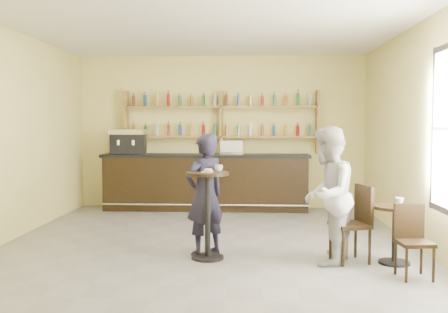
{
  "coord_description": "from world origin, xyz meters",
  "views": [
    {
      "loc": [
        0.62,
        -7.05,
        1.75
      ],
      "look_at": [
        0.2,
        0.8,
        1.25
      ],
      "focal_mm": 40.0,
      "sensor_mm": 36.0,
      "label": 1
    }
  ],
  "objects_px": {
    "chair_south": "(415,242)",
    "patron_second": "(327,195)",
    "espresso_machine": "(128,142)",
    "chair_west": "(350,224)",
    "pedestal_table": "(208,215)",
    "cafe_table": "(395,235)",
    "bar_counter": "(206,182)",
    "man_main": "(205,194)",
    "pastry_case": "(232,147)"
  },
  "relations": [
    {
      "from": "chair_south",
      "to": "patron_second",
      "type": "bearing_deg",
      "value": 141.52
    },
    {
      "from": "espresso_machine",
      "to": "chair_west",
      "type": "relative_size",
      "value": 0.73
    },
    {
      "from": "chair_south",
      "to": "patron_second",
      "type": "distance_m",
      "value": 1.16
    },
    {
      "from": "pedestal_table",
      "to": "patron_second",
      "type": "height_order",
      "value": "patron_second"
    },
    {
      "from": "cafe_table",
      "to": "espresso_machine",
      "type": "bearing_deg",
      "value": 138.08
    },
    {
      "from": "pedestal_table",
      "to": "cafe_table",
      "type": "bearing_deg",
      "value": -2.71
    },
    {
      "from": "bar_counter",
      "to": "chair_west",
      "type": "height_order",
      "value": "bar_counter"
    },
    {
      "from": "pedestal_table",
      "to": "chair_south",
      "type": "xyz_separation_m",
      "value": [
        2.42,
        -0.71,
        -0.15
      ]
    },
    {
      "from": "espresso_machine",
      "to": "patron_second",
      "type": "height_order",
      "value": "patron_second"
    },
    {
      "from": "bar_counter",
      "to": "man_main",
      "type": "height_order",
      "value": "man_main"
    },
    {
      "from": "bar_counter",
      "to": "chair_west",
      "type": "xyz_separation_m",
      "value": [
        2.19,
        -3.85,
        -0.08
      ]
    },
    {
      "from": "pedestal_table",
      "to": "cafe_table",
      "type": "height_order",
      "value": "pedestal_table"
    },
    {
      "from": "chair_south",
      "to": "bar_counter",
      "type": "bearing_deg",
      "value": 115.83
    },
    {
      "from": "espresso_machine",
      "to": "cafe_table",
      "type": "height_order",
      "value": "espresso_machine"
    },
    {
      "from": "espresso_machine",
      "to": "cafe_table",
      "type": "xyz_separation_m",
      "value": [
        4.34,
        -3.9,
        -1.03
      ]
    },
    {
      "from": "espresso_machine",
      "to": "chair_south",
      "type": "relative_size",
      "value": 0.85
    },
    {
      "from": "cafe_table",
      "to": "patron_second",
      "type": "xyz_separation_m",
      "value": [
        -0.85,
        -0.03,
        0.49
      ]
    },
    {
      "from": "cafe_table",
      "to": "patron_second",
      "type": "height_order",
      "value": "patron_second"
    },
    {
      "from": "pedestal_table",
      "to": "chair_south",
      "type": "relative_size",
      "value": 1.36
    },
    {
      "from": "espresso_machine",
      "to": "cafe_table",
      "type": "bearing_deg",
      "value": -49.66
    },
    {
      "from": "pastry_case",
      "to": "pedestal_table",
      "type": "xyz_separation_m",
      "value": [
        -0.17,
        -3.79,
        -0.72
      ]
    },
    {
      "from": "patron_second",
      "to": "espresso_machine",
      "type": "bearing_deg",
      "value": -116.21
    },
    {
      "from": "pedestal_table",
      "to": "cafe_table",
      "type": "xyz_separation_m",
      "value": [
        2.37,
        -0.11,
        -0.2
      ]
    },
    {
      "from": "bar_counter",
      "to": "patron_second",
      "type": "height_order",
      "value": "patron_second"
    },
    {
      "from": "pastry_case",
      "to": "pedestal_table",
      "type": "distance_m",
      "value": 3.86
    },
    {
      "from": "man_main",
      "to": "cafe_table",
      "type": "bearing_deg",
      "value": 131.87
    },
    {
      "from": "pedestal_table",
      "to": "patron_second",
      "type": "distance_m",
      "value": 1.56
    },
    {
      "from": "espresso_machine",
      "to": "man_main",
      "type": "height_order",
      "value": "espresso_machine"
    },
    {
      "from": "man_main",
      "to": "patron_second",
      "type": "xyz_separation_m",
      "value": [
        1.58,
        -0.35,
        0.05
      ]
    },
    {
      "from": "bar_counter",
      "to": "patron_second",
      "type": "relative_size",
      "value": 2.45
    },
    {
      "from": "cafe_table",
      "to": "patron_second",
      "type": "bearing_deg",
      "value": -178.29
    },
    {
      "from": "pastry_case",
      "to": "chair_south",
      "type": "distance_m",
      "value": 5.11
    },
    {
      "from": "bar_counter",
      "to": "espresso_machine",
      "type": "height_order",
      "value": "espresso_machine"
    },
    {
      "from": "pastry_case",
      "to": "chair_west",
      "type": "relative_size",
      "value": 0.47
    },
    {
      "from": "espresso_machine",
      "to": "chair_west",
      "type": "xyz_separation_m",
      "value": [
        3.79,
        -3.85,
        -0.91
      ]
    },
    {
      "from": "espresso_machine",
      "to": "chair_south",
      "type": "xyz_separation_m",
      "value": [
        4.39,
        -4.5,
        -0.98
      ]
    },
    {
      "from": "espresso_machine",
      "to": "pastry_case",
      "type": "relative_size",
      "value": 1.53
    },
    {
      "from": "espresso_machine",
      "to": "pastry_case",
      "type": "height_order",
      "value": "espresso_machine"
    },
    {
      "from": "bar_counter",
      "to": "cafe_table",
      "type": "xyz_separation_m",
      "value": [
        2.74,
        -3.9,
        -0.2
      ]
    },
    {
      "from": "cafe_table",
      "to": "patron_second",
      "type": "distance_m",
      "value": 0.98
    },
    {
      "from": "man_main",
      "to": "chair_west",
      "type": "bearing_deg",
      "value": 131.18
    },
    {
      "from": "pastry_case",
      "to": "pedestal_table",
      "type": "height_order",
      "value": "pastry_case"
    },
    {
      "from": "pedestal_table",
      "to": "chair_west",
      "type": "xyz_separation_m",
      "value": [
        1.82,
        -0.06,
        -0.08
      ]
    },
    {
      "from": "cafe_table",
      "to": "chair_west",
      "type": "relative_size",
      "value": 0.76
    },
    {
      "from": "cafe_table",
      "to": "pedestal_table",
      "type": "bearing_deg",
      "value": 177.29
    },
    {
      "from": "patron_second",
      "to": "chair_south",
      "type": "bearing_deg",
      "value": 79.58
    },
    {
      "from": "man_main",
      "to": "chair_south",
      "type": "bearing_deg",
      "value": 119.02
    },
    {
      "from": "pastry_case",
      "to": "cafe_table",
      "type": "relative_size",
      "value": 0.63
    },
    {
      "from": "man_main",
      "to": "patron_second",
      "type": "distance_m",
      "value": 1.62
    },
    {
      "from": "cafe_table",
      "to": "chair_south",
      "type": "relative_size",
      "value": 0.89
    }
  ]
}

